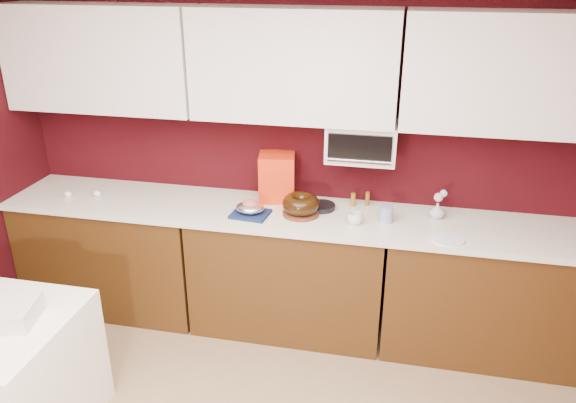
% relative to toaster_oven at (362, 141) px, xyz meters
% --- Properties ---
extents(wall_back, '(4.00, 0.02, 2.50)m').
position_rel_toaster_oven_xyz_m(wall_back, '(-0.45, 0.15, -0.12)').
color(wall_back, '#33060B').
rests_on(wall_back, floor).
extents(base_cabinet_left, '(1.31, 0.58, 0.86)m').
position_rel_toaster_oven_xyz_m(base_cabinet_left, '(-1.78, -0.17, -0.95)').
color(base_cabinet_left, '#43270D').
rests_on(base_cabinet_left, floor).
extents(base_cabinet_center, '(1.31, 0.58, 0.86)m').
position_rel_toaster_oven_xyz_m(base_cabinet_center, '(-0.45, -0.17, -0.95)').
color(base_cabinet_center, '#43270D').
rests_on(base_cabinet_center, floor).
extents(base_cabinet_right, '(1.31, 0.58, 0.86)m').
position_rel_toaster_oven_xyz_m(base_cabinet_right, '(0.88, -0.17, -0.95)').
color(base_cabinet_right, '#43270D').
rests_on(base_cabinet_right, floor).
extents(countertop, '(4.00, 0.62, 0.04)m').
position_rel_toaster_oven_xyz_m(countertop, '(-0.45, -0.17, -0.49)').
color(countertop, silver).
rests_on(countertop, base_cabinet_center).
extents(upper_cabinet_left, '(1.31, 0.33, 0.70)m').
position_rel_toaster_oven_xyz_m(upper_cabinet_left, '(-1.78, -0.02, 0.48)').
color(upper_cabinet_left, white).
rests_on(upper_cabinet_left, wall_back).
extents(upper_cabinet_center, '(1.31, 0.33, 0.70)m').
position_rel_toaster_oven_xyz_m(upper_cabinet_center, '(-0.45, -0.02, 0.48)').
color(upper_cabinet_center, white).
rests_on(upper_cabinet_center, wall_back).
extents(upper_cabinet_right, '(1.31, 0.33, 0.70)m').
position_rel_toaster_oven_xyz_m(upper_cabinet_right, '(0.88, -0.02, 0.48)').
color(upper_cabinet_right, white).
rests_on(upper_cabinet_right, wall_back).
extents(toaster_oven, '(0.45, 0.30, 0.25)m').
position_rel_toaster_oven_xyz_m(toaster_oven, '(0.00, 0.00, 0.00)').
color(toaster_oven, white).
rests_on(toaster_oven, upper_cabinet_center).
extents(toaster_oven_door, '(0.40, 0.02, 0.18)m').
position_rel_toaster_oven_xyz_m(toaster_oven_door, '(0.00, -0.16, 0.00)').
color(toaster_oven_door, black).
rests_on(toaster_oven_door, toaster_oven).
extents(toaster_oven_handle, '(0.42, 0.02, 0.02)m').
position_rel_toaster_oven_xyz_m(toaster_oven_handle, '(0.00, -0.18, -0.07)').
color(toaster_oven_handle, silver).
rests_on(toaster_oven_handle, toaster_oven).
extents(cake_base, '(0.32, 0.32, 0.02)m').
position_rel_toaster_oven_xyz_m(cake_base, '(-0.36, -0.19, -0.46)').
color(cake_base, '#5E2C1C').
rests_on(cake_base, countertop).
extents(bundt_cake, '(0.32, 0.32, 0.10)m').
position_rel_toaster_oven_xyz_m(bundt_cake, '(-0.36, -0.19, -0.39)').
color(bundt_cake, black).
rests_on(bundt_cake, cake_base).
extents(navy_towel, '(0.26, 0.23, 0.02)m').
position_rel_toaster_oven_xyz_m(navy_towel, '(-0.69, -0.27, -0.47)').
color(navy_towel, '#14244B').
rests_on(navy_towel, countertop).
extents(foil_ham_nest, '(0.19, 0.16, 0.07)m').
position_rel_toaster_oven_xyz_m(foil_ham_nest, '(-0.69, -0.27, -0.42)').
color(foil_ham_nest, white).
rests_on(foil_ham_nest, navy_towel).
extents(roasted_ham, '(0.12, 0.11, 0.07)m').
position_rel_toaster_oven_xyz_m(roasted_ham, '(-0.69, -0.27, -0.40)').
color(roasted_ham, '#C7625B').
rests_on(roasted_ham, foil_ham_nest).
extents(pandoro_box, '(0.28, 0.26, 0.33)m').
position_rel_toaster_oven_xyz_m(pandoro_box, '(-0.58, 0.04, -0.31)').
color(pandoro_box, red).
rests_on(pandoro_box, countertop).
extents(dark_pan, '(0.22, 0.22, 0.03)m').
position_rel_toaster_oven_xyz_m(dark_pan, '(-0.25, -0.07, -0.46)').
color(dark_pan, black).
rests_on(dark_pan, countertop).
extents(coffee_mug, '(0.10, 0.10, 0.09)m').
position_rel_toaster_oven_xyz_m(coffee_mug, '(0.00, -0.26, -0.43)').
color(coffee_mug, silver).
rests_on(coffee_mug, countertop).
extents(blue_jar, '(0.12, 0.12, 0.11)m').
position_rel_toaster_oven_xyz_m(blue_jar, '(0.19, -0.18, -0.42)').
color(blue_jar, '#1B1C95').
rests_on(blue_jar, countertop).
extents(flower_vase, '(0.09, 0.09, 0.12)m').
position_rel_toaster_oven_xyz_m(flower_vase, '(0.52, -0.06, -0.41)').
color(flower_vase, '#B2B5CA').
rests_on(flower_vase, countertop).
extents(flower_pink, '(0.06, 0.06, 0.06)m').
position_rel_toaster_oven_xyz_m(flower_pink, '(0.52, -0.06, -0.33)').
color(flower_pink, pink).
rests_on(flower_pink, flower_vase).
extents(flower_blue, '(0.05, 0.05, 0.05)m').
position_rel_toaster_oven_xyz_m(flower_blue, '(0.55, -0.04, -0.30)').
color(flower_blue, '#95C5EE').
rests_on(flower_blue, flower_vase).
extents(china_plate, '(0.24, 0.24, 0.01)m').
position_rel_toaster_oven_xyz_m(china_plate, '(0.57, -0.36, -0.47)').
color(china_plate, white).
rests_on(china_plate, countertop).
extents(amber_bottle, '(0.04, 0.04, 0.09)m').
position_rel_toaster_oven_xyz_m(amber_bottle, '(-0.04, 0.02, -0.43)').
color(amber_bottle, brown).
rests_on(amber_bottle, countertop).
extents(egg_left, '(0.06, 0.05, 0.04)m').
position_rel_toaster_oven_xyz_m(egg_left, '(-2.05, -0.24, -0.45)').
color(egg_left, white).
rests_on(egg_left, countertop).
extents(egg_right, '(0.06, 0.05, 0.04)m').
position_rel_toaster_oven_xyz_m(egg_right, '(-1.85, -0.19, -0.45)').
color(egg_right, white).
rests_on(egg_right, countertop).
extents(newspaper_stack, '(0.35, 0.31, 0.11)m').
position_rel_toaster_oven_xyz_m(newspaper_stack, '(-1.65, -1.48, -0.57)').
color(newspaper_stack, silver).
rests_on(newspaper_stack, dining_table).
extents(amber_bottle_tall, '(0.03, 0.03, 0.10)m').
position_rel_toaster_oven_xyz_m(amber_bottle_tall, '(0.05, 0.06, -0.43)').
color(amber_bottle_tall, brown).
rests_on(amber_bottle_tall, countertop).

